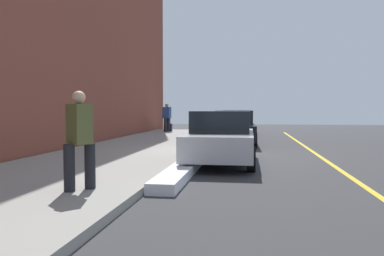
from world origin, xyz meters
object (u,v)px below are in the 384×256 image
object	(u,v)px
pedestrian_olive_coat	(79,137)
rolling_suitcase	(170,127)
parked_car_black	(234,127)
parked_car_silver	(221,137)
parked_car_navy	(237,122)
pedestrian_blue_coat	(167,116)

from	to	relation	value
pedestrian_olive_coat	rolling_suitcase	xyz separation A→B (m)	(-18.12, -2.15, -0.67)
parked_car_black	parked_car_silver	size ratio (longest dim) A/B	1.10
parked_car_navy	parked_car_black	world-z (taller)	same
parked_car_navy	pedestrian_blue_coat	xyz separation A→B (m)	(-0.12, -4.41, 0.35)
pedestrian_olive_coat	parked_car_silver	bearing A→B (deg)	155.93
pedestrian_olive_coat	pedestrian_blue_coat	world-z (taller)	pedestrian_blue_coat
pedestrian_olive_coat	rolling_suitcase	world-z (taller)	pedestrian_olive_coat
parked_car_navy	parked_car_silver	distance (m)	12.83
parked_car_black	rolling_suitcase	distance (m)	8.43
parked_car_navy	parked_car_silver	xyz separation A→B (m)	(12.83, 0.00, -0.00)
pedestrian_blue_coat	pedestrian_olive_coat	bearing A→B (deg)	7.34
pedestrian_olive_coat	pedestrian_blue_coat	xyz separation A→B (m)	(-17.71, -2.28, 0.04)
parked_car_silver	parked_car_navy	bearing A→B (deg)	-179.99
parked_car_silver	rolling_suitcase	distance (m)	14.03
pedestrian_olive_coat	rolling_suitcase	distance (m)	18.26
parked_car_black	pedestrian_olive_coat	distance (m)	11.16
parked_car_navy	parked_car_black	bearing A→B (deg)	0.94
parked_car_black	pedestrian_olive_coat	xyz separation A→B (m)	(10.93, -2.23, 0.31)
parked_car_black	rolling_suitcase	size ratio (longest dim) A/B	5.51
pedestrian_blue_coat	rolling_suitcase	xyz separation A→B (m)	(-0.41, 0.13, -0.71)
parked_car_black	pedestrian_blue_coat	bearing A→B (deg)	-146.35
parked_car_navy	pedestrian_olive_coat	distance (m)	17.72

